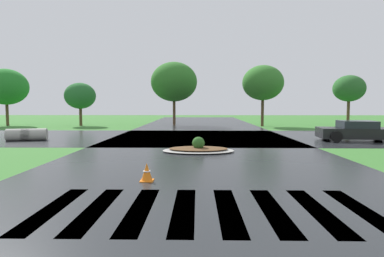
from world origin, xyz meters
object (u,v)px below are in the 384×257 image
drainage_pipe_stack (27,135)px  traffic_cone (147,173)px  car_white_sedan (358,131)px  median_island (198,149)px

drainage_pipe_stack → traffic_cone: bearing=-48.0°
car_white_sedan → drainage_pipe_stack: 19.53m
median_island → traffic_cone: median_island is taller
car_white_sedan → drainage_pipe_stack: (-19.53, -0.21, -0.20)m
median_island → drainage_pipe_stack: drainage_pipe_stack is taller
drainage_pipe_stack → traffic_cone: drainage_pipe_stack is taller
traffic_cone → median_island: bearing=75.1°
drainage_pipe_stack → traffic_cone: (8.69, -9.65, -0.12)m
drainage_pipe_stack → traffic_cone: size_ratio=4.51×
car_white_sedan → drainage_pipe_stack: car_white_sedan is taller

